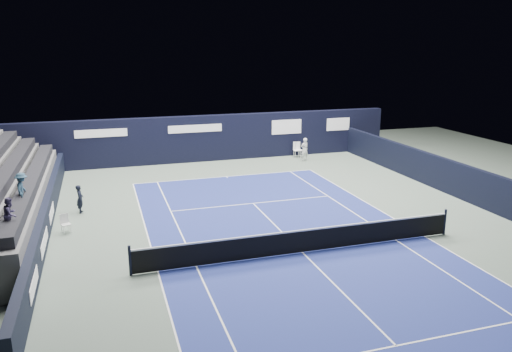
# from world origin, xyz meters

# --- Properties ---
(ground) EXTENTS (48.00, 48.00, 0.00)m
(ground) POSITION_xyz_m (0.00, 2.00, 0.00)
(ground) COLOR #516056
(ground) RESTS_ON ground
(court_surface) EXTENTS (10.97, 23.77, 0.01)m
(court_surface) POSITION_xyz_m (0.00, 0.00, 0.00)
(court_surface) COLOR navy
(court_surface) RESTS_ON ground
(enclosure_wall_right) EXTENTS (0.30, 22.00, 1.80)m
(enclosure_wall_right) POSITION_xyz_m (10.50, 6.00, 0.90)
(enclosure_wall_right) COLOR black
(enclosure_wall_right) RESTS_ON ground
(folding_chair_back_a) EXTENTS (0.52, 0.50, 1.07)m
(folding_chair_back_a) POSITION_xyz_m (6.10, 15.70, 0.61)
(folding_chair_back_a) COLOR white
(folding_chair_back_a) RESTS_ON ground
(folding_chair_back_b) EXTENTS (0.56, 0.54, 1.05)m
(folding_chair_back_b) POSITION_xyz_m (6.25, 15.73, 0.60)
(folding_chair_back_b) COLOR silver
(folding_chair_back_b) RESTS_ON ground
(line_judge_chair) EXTENTS (0.46, 0.45, 0.81)m
(line_judge_chair) POSITION_xyz_m (-8.74, 5.00, 0.46)
(line_judge_chair) COLOR silver
(line_judge_chair) RESTS_ON ground
(line_judge) EXTENTS (0.35, 0.51, 1.35)m
(line_judge) POSITION_xyz_m (-8.19, 7.54, 0.67)
(line_judge) COLOR black
(line_judge) RESTS_ON ground
(court_markings) EXTENTS (11.03, 23.83, 0.00)m
(court_markings) POSITION_xyz_m (0.00, 0.00, 0.01)
(court_markings) COLOR white
(court_markings) RESTS_ON court_surface
(tennis_net) EXTENTS (12.90, 0.10, 1.10)m
(tennis_net) POSITION_xyz_m (0.00, 0.00, 0.51)
(tennis_net) COLOR black
(tennis_net) RESTS_ON ground
(back_sponsor_wall) EXTENTS (26.00, 0.63, 3.10)m
(back_sponsor_wall) POSITION_xyz_m (0.01, 16.50, 1.55)
(back_sponsor_wall) COLOR black
(back_sponsor_wall) RESTS_ON ground
(side_barrier_left) EXTENTS (0.33, 22.00, 1.20)m
(side_barrier_left) POSITION_xyz_m (-9.50, 5.97, 0.60)
(side_barrier_left) COLOR black
(side_barrier_left) RESTS_ON ground
(tennis_player) EXTENTS (0.65, 0.87, 1.57)m
(tennis_player) POSITION_xyz_m (6.17, 14.45, 0.79)
(tennis_player) COLOR silver
(tennis_player) RESTS_ON ground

